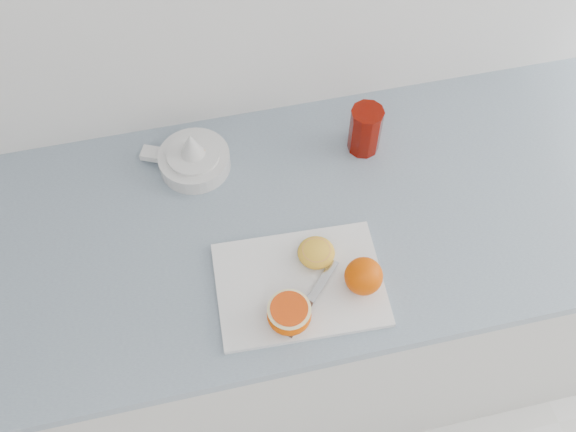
{
  "coord_description": "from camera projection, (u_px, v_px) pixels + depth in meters",
  "views": [
    {
      "loc": [
        -0.04,
        1.01,
        2.01
      ],
      "look_at": [
        0.1,
        1.66,
        0.96
      ],
      "focal_mm": 40.0,
      "sensor_mm": 36.0,
      "label": 1
    }
  ],
  "objects": [
    {
      "name": "whole_orange",
      "position": [
        364.0,
        276.0,
        1.2
      ],
      "size": [
        0.07,
        0.07,
        0.07
      ],
      "color": "#F44400",
      "rests_on": "cutting_board"
    },
    {
      "name": "half_orange",
      "position": [
        289.0,
        314.0,
        1.17
      ],
      "size": [
        0.08,
        0.08,
        0.05
      ],
      "color": "#F44400",
      "rests_on": "cutting_board"
    },
    {
      "name": "cutting_board",
      "position": [
        300.0,
        284.0,
        1.24
      ],
      "size": [
        0.33,
        0.24,
        0.01
      ],
      "primitive_type": "cube",
      "rotation": [
        0.0,
        0.0,
        -0.05
      ],
      "color": "white",
      "rests_on": "counter"
    },
    {
      "name": "citrus_juicer",
      "position": [
        193.0,
        158.0,
        1.38
      ],
      "size": [
        0.19,
        0.15,
        0.1
      ],
      "color": "white",
      "rests_on": "counter"
    },
    {
      "name": "paring_knife",
      "position": [
        303.0,
        311.0,
        1.2
      ],
      "size": [
        0.13,
        0.14,
        0.01
      ],
      "color": "#47261C",
      "rests_on": "cutting_board"
    },
    {
      "name": "squeezed_shell",
      "position": [
        316.0,
        253.0,
        1.25
      ],
      "size": [
        0.07,
        0.07,
        0.03
      ],
      "color": "gold",
      "rests_on": "cutting_board"
    },
    {
      "name": "red_tumbler",
      "position": [
        365.0,
        131.0,
        1.38
      ],
      "size": [
        0.07,
        0.07,
        0.12
      ],
      "color": "#700900",
      "rests_on": "counter"
    },
    {
      "name": "counter",
      "position": [
        285.0,
        307.0,
        1.7
      ],
      "size": [
        2.3,
        0.64,
        0.89
      ],
      "color": "silver",
      "rests_on": "ground"
    }
  ]
}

